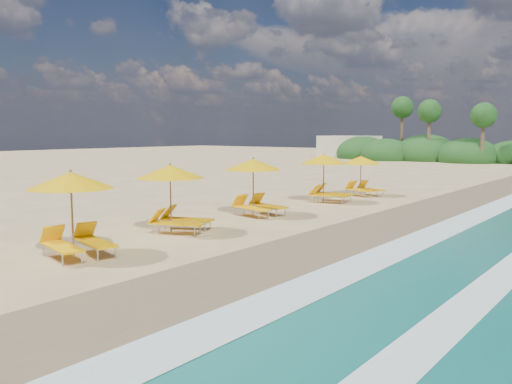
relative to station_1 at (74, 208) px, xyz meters
name	(u,v)px	position (x,y,z in m)	size (l,w,h in m)	color
ground	(256,226)	(0.95, 6.55, -1.29)	(160.00, 160.00, 0.00)	#D8B77F
wet_sand	(359,240)	(4.95, 6.55, -1.29)	(4.00, 160.00, 0.01)	olive
surf_foam	(448,251)	(7.65, 6.55, -1.26)	(4.00, 160.00, 0.01)	white
station_1	(74,208)	(0.00, 0.00, 0.00)	(2.82, 2.71, 2.30)	olive
station_2	(175,193)	(-0.46, 4.05, -0.01)	(2.96, 2.92, 2.28)	olive
station_3	(256,183)	(-0.52, 8.44, 0.00)	(2.79, 2.67, 2.30)	olive
station_4	(327,175)	(-0.37, 13.69, 0.01)	(2.80, 2.68, 2.31)	olive
station_5	(363,173)	(-0.21, 17.02, -0.11)	(2.72, 2.68, 2.10)	olive
treeline	(433,152)	(-8.98, 52.06, -0.29)	(25.80, 8.80, 9.74)	#163D14
beach_building	(349,146)	(-21.05, 54.55, 0.11)	(7.00, 5.00, 2.80)	beige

